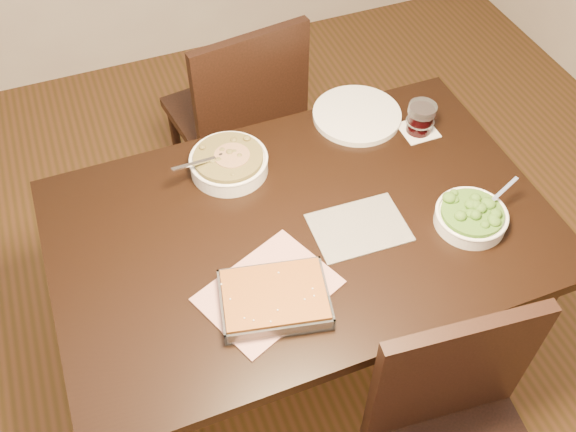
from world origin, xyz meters
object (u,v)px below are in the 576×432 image
object	(u,v)px
baking_dish	(275,299)
dinner_plate	(357,115)
wine_tumbler	(421,117)
chair_far	(240,113)
stew_bowl	(229,162)
broccoli_bowl	(471,216)
table	(302,245)

from	to	relation	value
baking_dish	dinner_plate	world-z (taller)	baking_dish
wine_tumbler	chair_far	xyz separation A→B (m)	(-0.44, 0.55, -0.28)
stew_bowl	broccoli_bowl	distance (m)	0.72
table	broccoli_bowl	size ratio (longest dim) A/B	6.15
wine_tumbler	chair_far	bearing A→B (deg)	128.70
stew_bowl	baking_dish	distance (m)	0.50
baking_dish	broccoli_bowl	bearing A→B (deg)	17.04
wine_tumbler	table	bearing A→B (deg)	-155.27
broccoli_bowl	dinner_plate	xyz separation A→B (m)	(-0.10, 0.53, -0.02)
stew_bowl	wine_tumbler	xyz separation A→B (m)	(0.62, -0.05, 0.02)
broccoli_bowl	dinner_plate	size ratio (longest dim) A/B	0.78
wine_tumbler	dinner_plate	size ratio (longest dim) A/B	0.34
table	chair_far	world-z (taller)	chair_far
stew_bowl	broccoli_bowl	bearing A→B (deg)	-38.23
table	wine_tumbler	size ratio (longest dim) A/B	14.08
baking_dish	wine_tumbler	bearing A→B (deg)	46.14
stew_bowl	chair_far	size ratio (longest dim) A/B	0.28
baking_dish	chair_far	distance (m)	1.05
table	chair_far	xyz separation A→B (m)	(0.06, 0.77, -0.13)
table	broccoli_bowl	xyz separation A→B (m)	(0.44, -0.17, 0.12)
stew_bowl	wine_tumbler	size ratio (longest dim) A/B	2.62
table	dinner_plate	size ratio (longest dim) A/B	4.82
broccoli_bowl	wine_tumbler	size ratio (longest dim) A/B	2.29
dinner_plate	wine_tumbler	bearing A→B (deg)	-39.66
table	wine_tumbler	bearing A→B (deg)	24.73
table	dinner_plate	distance (m)	0.51
table	wine_tumbler	distance (m)	0.57
broccoli_bowl	baking_dish	world-z (taller)	broccoli_bowl
table	wine_tumbler	xyz separation A→B (m)	(0.50, 0.23, 0.15)
broccoli_bowl	wine_tumbler	bearing A→B (deg)	82.11
broccoli_bowl	chair_far	distance (m)	1.05
stew_bowl	wine_tumbler	distance (m)	0.63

